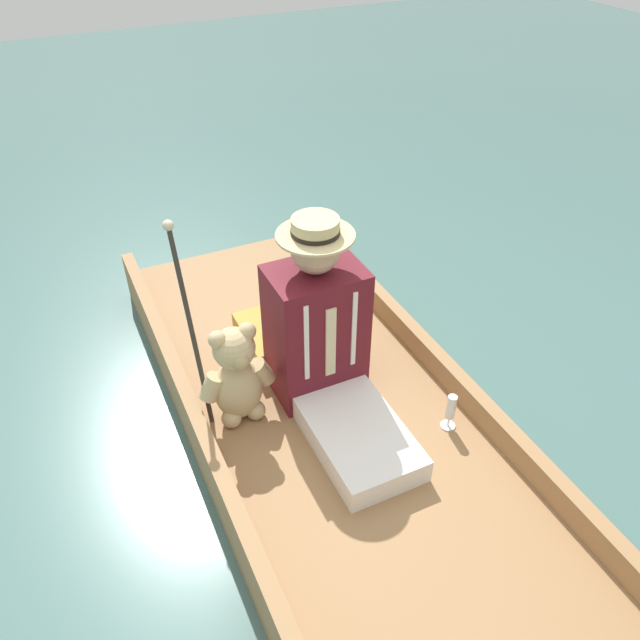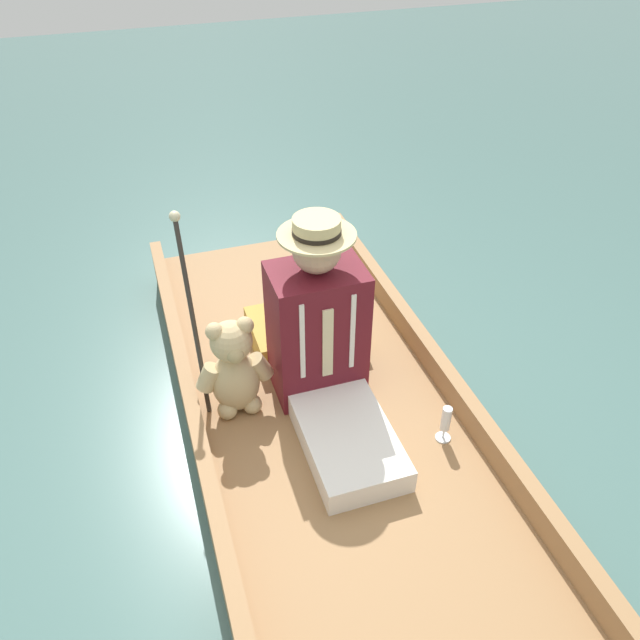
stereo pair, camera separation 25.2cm
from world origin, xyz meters
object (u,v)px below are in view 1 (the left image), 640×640
seated_person (325,344)px  teddy_bear (237,377)px  walking_cane (187,309)px  wine_glass (451,409)px

seated_person → teddy_bear: size_ratio=1.78×
seated_person → teddy_bear: seated_person is taller
teddy_bear → walking_cane: bearing=-54.3°
seated_person → walking_cane: bearing=-23.8°
seated_person → wine_glass: size_ratio=4.91×
wine_glass → walking_cane: size_ratio=0.21×
wine_glass → walking_cane: bearing=-34.4°
seated_person → walking_cane: size_ratio=1.01×
seated_person → walking_cane: seated_person is taller
walking_cane → teddy_bear: bearing=125.7°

